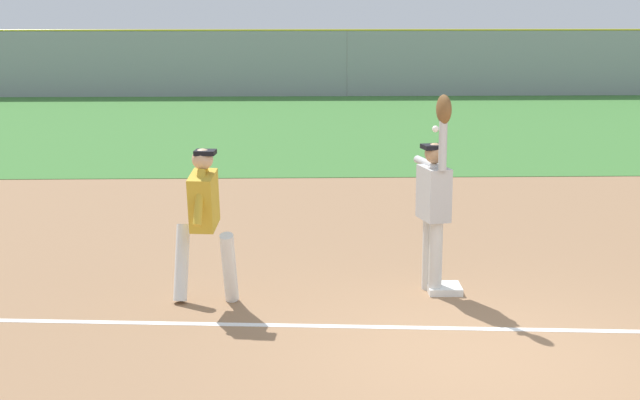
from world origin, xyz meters
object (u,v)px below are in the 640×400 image
object	(u,v)px
parked_car_white	(17,69)
parked_car_silver	(163,70)
runner	(204,215)
parked_car_green	(573,69)
first_base	(444,289)
parked_car_blue	(442,69)
baseball	(435,129)
parked_car_black	(307,69)
fielder	(434,196)

from	to	relation	value
parked_car_white	parked_car_silver	size ratio (longest dim) A/B	1.01
runner	parked_car_green	bearing A→B (deg)	71.20
first_base	parked_car_white	world-z (taller)	parked_car_white
first_base	parked_car_green	distance (m)	24.99
first_base	parked_car_blue	size ratio (longest dim) A/B	0.08
baseball	parked_car_blue	size ratio (longest dim) A/B	0.02
first_base	parked_car_white	size ratio (longest dim) A/B	0.08
parked_car_silver	parked_car_black	distance (m)	5.10
parked_car_blue	parked_car_green	size ratio (longest dim) A/B	1.01
runner	baseball	distance (m)	2.68
fielder	parked_car_white	bearing A→B (deg)	-78.54
baseball	first_base	bearing A→B (deg)	42.74
parked_car_green	parked_car_white	bearing A→B (deg)	176.61
fielder	runner	size ratio (longest dim) A/B	1.33
parked_car_blue	parked_car_green	distance (m)	4.67
runner	parked_car_white	size ratio (longest dim) A/B	0.38
fielder	parked_car_white	distance (m)	26.84
baseball	parked_car_white	xyz separation A→B (m)	(-11.43, 24.43, -1.23)
baseball	parked_car_blue	bearing A→B (deg)	80.98
baseball	parked_car_blue	xyz separation A→B (m)	(3.82, 24.06, -1.23)
baseball	parked_car_black	xyz separation A→B (m)	(-1.05, 24.17, -1.23)
runner	parked_car_green	xyz separation A→B (m)	(11.00, 23.85, -0.32)
first_base	parked_car_silver	world-z (taller)	parked_car_silver
baseball	parked_car_black	bearing A→B (deg)	92.49
parked_car_white	parked_car_blue	world-z (taller)	same
first_base	runner	bearing A→B (deg)	-173.80
first_base	parked_car_silver	distance (m)	24.40
fielder	baseball	bearing A→B (deg)	65.21
first_base	parked_car_green	size ratio (longest dim) A/B	0.09
parked_car_silver	parked_car_green	distance (m)	14.61
parked_car_black	parked_car_silver	bearing A→B (deg)	178.86
parked_car_green	parked_car_silver	bearing A→B (deg)	178.63
fielder	first_base	bearing A→B (deg)	165.30
baseball	parked_car_white	size ratio (longest dim) A/B	0.02
parked_car_white	baseball	bearing A→B (deg)	-60.71
parked_car_black	parked_car_blue	world-z (taller)	same
parked_car_silver	runner	bearing A→B (deg)	-83.59
parked_car_black	parked_car_green	bearing A→B (deg)	-8.80
parked_car_silver	first_base	bearing A→B (deg)	-77.23
parked_car_white	parked_car_green	size ratio (longest dim) A/B	1.02
runner	parked_car_green	world-z (taller)	runner
fielder	baseball	world-z (taller)	fielder
first_base	parked_car_black	bearing A→B (deg)	92.91
parked_car_blue	parked_car_green	world-z (taller)	same
runner	parked_car_blue	xyz separation A→B (m)	(6.34, 24.19, -0.32)
first_base	parked_car_white	xyz separation A→B (m)	(-11.60, 24.27, 0.63)
parked_car_blue	parked_car_silver	bearing A→B (deg)	-174.86
first_base	baseball	world-z (taller)	baseball
parked_car_green	fielder	bearing A→B (deg)	-111.09
parked_car_blue	parked_car_black	bearing A→B (deg)	-178.04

